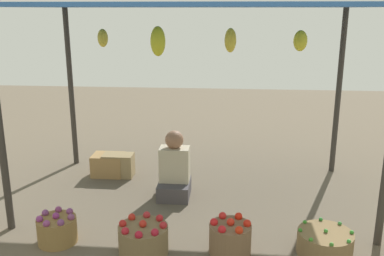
{
  "coord_description": "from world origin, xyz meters",
  "views": [
    {
      "loc": [
        0.36,
        -4.64,
        2.11
      ],
      "look_at": [
        0.0,
        -0.49,
        0.95
      ],
      "focal_mm": 40.28,
      "sensor_mm": 36.0,
      "label": 1
    }
  ],
  "objects_px": {
    "basket_purple_onions": "(57,229)",
    "basket_green_chilies": "(325,243)",
    "basket_red_tomatoes": "(230,238)",
    "basket_red_apples": "(143,239)",
    "wooden_crate_stacked_rear": "(108,165)",
    "wooden_crate_near_vendor": "(118,165)",
    "vendor_person": "(174,171)"
  },
  "relations": [
    {
      "from": "vendor_person",
      "to": "wooden_crate_stacked_rear",
      "type": "height_order",
      "value": "vendor_person"
    },
    {
      "from": "basket_red_tomatoes",
      "to": "basket_green_chilies",
      "type": "bearing_deg",
      "value": 3.28
    },
    {
      "from": "basket_red_apples",
      "to": "wooden_crate_near_vendor",
      "type": "relative_size",
      "value": 1.14
    },
    {
      "from": "vendor_person",
      "to": "basket_green_chilies",
      "type": "xyz_separation_m",
      "value": [
        1.48,
        -1.13,
        -0.19
      ]
    },
    {
      "from": "basket_red_tomatoes",
      "to": "basket_red_apples",
      "type": "bearing_deg",
      "value": -175.67
    },
    {
      "from": "basket_red_apples",
      "to": "wooden_crate_near_vendor",
      "type": "bearing_deg",
      "value": 110.9
    },
    {
      "from": "basket_purple_onions",
      "to": "basket_green_chilies",
      "type": "distance_m",
      "value": 2.44
    },
    {
      "from": "basket_red_apples",
      "to": "wooden_crate_near_vendor",
      "type": "height_order",
      "value": "basket_red_apples"
    },
    {
      "from": "wooden_crate_stacked_rear",
      "to": "basket_green_chilies",
      "type": "bearing_deg",
      "value": -34.91
    },
    {
      "from": "wooden_crate_stacked_rear",
      "to": "basket_red_tomatoes",
      "type": "bearing_deg",
      "value": -47.6
    },
    {
      "from": "wooden_crate_stacked_rear",
      "to": "vendor_person",
      "type": "bearing_deg",
      "value": -30.94
    },
    {
      "from": "vendor_person",
      "to": "basket_red_apples",
      "type": "xyz_separation_m",
      "value": [
        -0.13,
        -1.23,
        -0.16
      ]
    },
    {
      "from": "basket_red_apples",
      "to": "wooden_crate_stacked_rear",
      "type": "height_order",
      "value": "basket_red_apples"
    },
    {
      "from": "basket_red_apples",
      "to": "basket_green_chilies",
      "type": "distance_m",
      "value": 1.61
    },
    {
      "from": "basket_red_apples",
      "to": "basket_purple_onions",
      "type": "bearing_deg",
      "value": 172.92
    },
    {
      "from": "wooden_crate_near_vendor",
      "to": "vendor_person",
      "type": "bearing_deg",
      "value": -33.95
    },
    {
      "from": "vendor_person",
      "to": "basket_green_chilies",
      "type": "bearing_deg",
      "value": -37.26
    },
    {
      "from": "basket_red_apples",
      "to": "basket_red_tomatoes",
      "type": "distance_m",
      "value": 0.77
    },
    {
      "from": "basket_red_apples",
      "to": "wooden_crate_stacked_rear",
      "type": "distance_m",
      "value": 1.98
    },
    {
      "from": "basket_red_tomatoes",
      "to": "wooden_crate_stacked_rear",
      "type": "bearing_deg",
      "value": 132.4
    },
    {
      "from": "basket_green_chilies",
      "to": "wooden_crate_stacked_rear",
      "type": "height_order",
      "value": "wooden_crate_stacked_rear"
    },
    {
      "from": "basket_red_tomatoes",
      "to": "basket_green_chilies",
      "type": "height_order",
      "value": "basket_red_tomatoes"
    },
    {
      "from": "basket_red_apples",
      "to": "basket_green_chilies",
      "type": "height_order",
      "value": "basket_red_apples"
    },
    {
      "from": "vendor_person",
      "to": "basket_red_apples",
      "type": "height_order",
      "value": "vendor_person"
    },
    {
      "from": "basket_purple_onions",
      "to": "basket_green_chilies",
      "type": "bearing_deg",
      "value": 0.06
    },
    {
      "from": "basket_green_chilies",
      "to": "wooden_crate_stacked_rear",
      "type": "relative_size",
      "value": 1.22
    },
    {
      "from": "wooden_crate_near_vendor",
      "to": "wooden_crate_stacked_rear",
      "type": "height_order",
      "value": "wooden_crate_near_vendor"
    },
    {
      "from": "basket_purple_onions",
      "to": "wooden_crate_near_vendor",
      "type": "xyz_separation_m",
      "value": [
        0.16,
        1.67,
        0.02
      ]
    },
    {
      "from": "wooden_crate_stacked_rear",
      "to": "basket_purple_onions",
      "type": "bearing_deg",
      "value": -90.51
    },
    {
      "from": "vendor_person",
      "to": "basket_red_apples",
      "type": "relative_size",
      "value": 1.76
    },
    {
      "from": "basket_green_chilies",
      "to": "basket_red_tomatoes",
      "type": "bearing_deg",
      "value": -176.72
    },
    {
      "from": "basket_green_chilies",
      "to": "wooden_crate_stacked_rear",
      "type": "distance_m",
      "value": 2.96
    }
  ]
}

